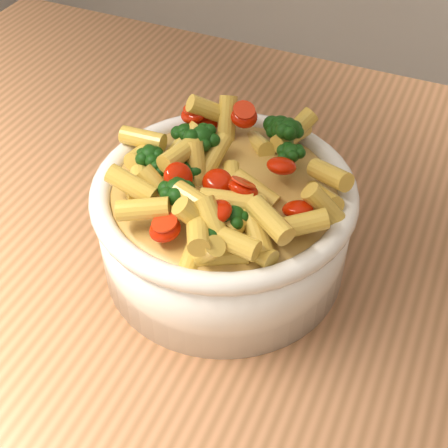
% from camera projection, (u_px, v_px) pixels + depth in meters
% --- Properties ---
extents(table, '(1.20, 0.80, 0.90)m').
position_uv_depth(table, '(284.00, 344.00, 0.64)').
color(table, '#B3754D').
rests_on(table, ground).
extents(serving_bowl, '(0.23, 0.23, 0.10)m').
position_uv_depth(serving_bowl, '(224.00, 223.00, 0.55)').
color(serving_bowl, white).
rests_on(serving_bowl, table).
extents(pasta_salad, '(0.18, 0.18, 0.04)m').
position_uv_depth(pasta_salad, '(224.00, 170.00, 0.51)').
color(pasta_salad, '#F6C44D').
rests_on(pasta_salad, serving_bowl).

